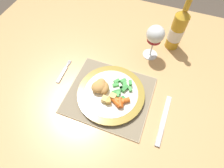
# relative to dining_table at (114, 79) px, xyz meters

# --- Properties ---
(ground_plane) EXTENTS (6.00, 6.00, 0.00)m
(ground_plane) POSITION_rel_dining_table_xyz_m (0.00, 0.00, -0.67)
(ground_plane) COLOR #4C4238
(dining_table) EXTENTS (1.44, 1.08, 0.74)m
(dining_table) POSITION_rel_dining_table_xyz_m (0.00, 0.00, 0.00)
(dining_table) COLOR tan
(dining_table) RESTS_ON ground
(placemat) EXTENTS (0.33, 0.29, 0.01)m
(placemat) POSITION_rel_dining_table_xyz_m (0.02, -0.13, 0.08)
(placemat) COLOR tan
(placemat) RESTS_ON dining_table
(dinner_plate) EXTENTS (0.27, 0.27, 0.02)m
(dinner_plate) POSITION_rel_dining_table_xyz_m (0.03, -0.13, 0.09)
(dinner_plate) COLOR white
(dinner_plate) RESTS_ON placemat
(breaded_croquettes) EXTENTS (0.08, 0.08, 0.04)m
(breaded_croquettes) POSITION_rel_dining_table_xyz_m (-0.01, -0.12, 0.12)
(breaded_croquettes) COLOR tan
(breaded_croquettes) RESTS_ON dinner_plate
(green_beans_pile) EXTENTS (0.09, 0.10, 0.02)m
(green_beans_pile) POSITION_rel_dining_table_xyz_m (0.07, -0.09, 0.11)
(green_beans_pile) COLOR green
(green_beans_pile) RESTS_ON dinner_plate
(glazed_carrots) EXTENTS (0.08, 0.05, 0.02)m
(glazed_carrots) POSITION_rel_dining_table_xyz_m (0.08, -0.16, 0.11)
(glazed_carrots) COLOR orange
(glazed_carrots) RESTS_ON dinner_plate
(fork) EXTENTS (0.02, 0.13, 0.01)m
(fork) POSITION_rel_dining_table_xyz_m (-0.20, -0.10, 0.08)
(fork) COLOR silver
(fork) RESTS_ON dining_table
(table_knife) EXTENTS (0.02, 0.21, 0.01)m
(table_knife) POSITION_rel_dining_table_xyz_m (0.25, -0.17, 0.08)
(table_knife) COLOR silver
(table_knife) RESTS_ON dining_table
(wine_glass) EXTENTS (0.08, 0.08, 0.16)m
(wine_glass) POSITION_rel_dining_table_xyz_m (0.13, 0.14, 0.19)
(wine_glass) COLOR silver
(wine_glass) RESTS_ON dining_table
(bottle) EXTENTS (0.06, 0.06, 0.28)m
(bottle) POSITION_rel_dining_table_xyz_m (0.21, 0.23, 0.17)
(bottle) COLOR gold
(bottle) RESTS_ON dining_table
(roast_potatoes) EXTENTS (0.05, 0.05, 0.02)m
(roast_potatoes) POSITION_rel_dining_table_xyz_m (0.04, -0.16, 0.11)
(roast_potatoes) COLOR #E5BC66
(roast_potatoes) RESTS_ON dinner_plate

